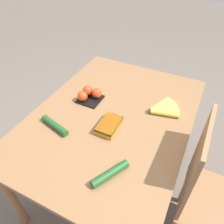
{
  "coord_description": "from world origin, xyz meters",
  "views": [
    {
      "loc": [
        0.92,
        0.45,
        1.67
      ],
      "look_at": [
        0.0,
        0.0,
        0.76
      ],
      "focal_mm": 35.0,
      "sensor_mm": 36.0,
      "label": 1
    }
  ],
  "objects": [
    {
      "name": "ground_plane",
      "position": [
        0.0,
        0.0,
        0.0
      ],
      "size": [
        12.0,
        12.0,
        0.0
      ],
      "primitive_type": "plane",
      "color": "#665B51"
    },
    {
      "name": "cucumber_near",
      "position": [
        0.25,
        -0.26,
        0.75
      ],
      "size": [
        0.09,
        0.21,
        0.04
      ],
      "color": "#1E5123",
      "rests_on": "dining_table"
    },
    {
      "name": "chair",
      "position": [
        0.13,
        0.66,
        0.5
      ],
      "size": [
        0.42,
        0.4,
        0.98
      ],
      "rotation": [
        0.0,
        0.0,
        3.14
      ],
      "color": "#8E6642",
      "rests_on": "ground_plane"
    },
    {
      "name": "tomato_pack",
      "position": [
        -0.09,
        -0.22,
        0.77
      ],
      "size": [
        0.15,
        0.15,
        0.08
      ],
      "color": "black",
      "rests_on": "dining_table"
    },
    {
      "name": "cucumber_far",
      "position": [
        0.4,
        0.18,
        0.75
      ],
      "size": [
        0.2,
        0.13,
        0.04
      ],
      "color": "#1E5123",
      "rests_on": "dining_table"
    },
    {
      "name": "banana_bunch",
      "position": [
        -0.18,
        0.28,
        0.75
      ],
      "size": [
        0.19,
        0.19,
        0.04
      ],
      "color": "brown",
      "rests_on": "dining_table"
    },
    {
      "name": "dining_table",
      "position": [
        0.0,
        0.0,
        0.64
      ],
      "size": [
        1.32,
        0.96,
        0.73
      ],
      "color": "olive",
      "rests_on": "ground_plane"
    },
    {
      "name": "carrot_bag",
      "position": [
        0.11,
        0.03,
        0.76
      ],
      "size": [
        0.17,
        0.11,
        0.05
      ],
      "color": "orange",
      "rests_on": "dining_table"
    }
  ]
}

